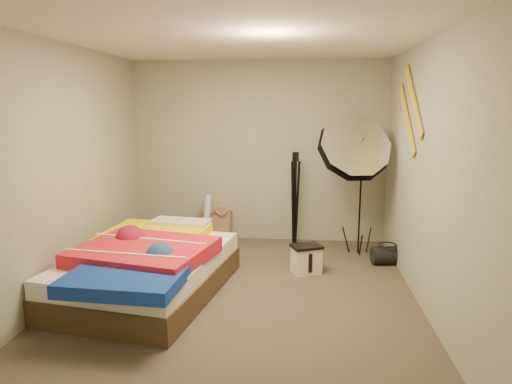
# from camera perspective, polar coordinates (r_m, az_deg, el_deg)

# --- Properties ---
(floor) EXTENTS (4.00, 4.00, 0.00)m
(floor) POSITION_cam_1_polar(r_m,az_deg,el_deg) (4.75, -1.97, -12.69)
(floor) COLOR #4F483C
(floor) RESTS_ON ground
(ceiling) EXTENTS (4.00, 4.00, 0.00)m
(ceiling) POSITION_cam_1_polar(r_m,az_deg,el_deg) (4.40, -2.19, 18.73)
(ceiling) COLOR silver
(ceiling) RESTS_ON wall_back
(wall_back) EXTENTS (3.50, 0.00, 3.50)m
(wall_back) POSITION_cam_1_polar(r_m,az_deg,el_deg) (6.38, 0.37, 5.01)
(wall_back) COLOR #9B9F8F
(wall_back) RESTS_ON floor
(wall_front) EXTENTS (3.50, 0.00, 3.50)m
(wall_front) POSITION_cam_1_polar(r_m,az_deg,el_deg) (2.48, -8.37, -4.35)
(wall_front) COLOR #9B9F8F
(wall_front) RESTS_ON floor
(wall_left) EXTENTS (0.00, 4.00, 4.00)m
(wall_left) POSITION_cam_1_polar(r_m,az_deg,el_deg) (4.95, -22.59, 2.52)
(wall_left) COLOR #9B9F8F
(wall_left) RESTS_ON floor
(wall_right) EXTENTS (0.00, 4.00, 4.00)m
(wall_right) POSITION_cam_1_polar(r_m,az_deg,el_deg) (4.51, 20.52, 1.93)
(wall_right) COLOR #9B9F8F
(wall_right) RESTS_ON floor
(tote_bag) EXTENTS (0.45, 0.26, 0.44)m
(tote_bag) POSITION_cam_1_polar(r_m,az_deg,el_deg) (6.55, -4.94, -4.10)
(tote_bag) COLOR tan
(tote_bag) RESTS_ON floor
(wrapping_roll) EXTENTS (0.15, 0.23, 0.74)m
(wrapping_roll) POSITION_cam_1_polar(r_m,az_deg,el_deg) (6.08, -6.22, -3.80)
(wrapping_roll) COLOR #5E9BDF
(wrapping_roll) RESTS_ON floor
(camera_case) EXTENTS (0.37, 0.32, 0.30)m
(camera_case) POSITION_cam_1_polar(r_m,az_deg,el_deg) (5.29, 6.30, -8.47)
(camera_case) COLOR silver
(camera_case) RESTS_ON floor
(duffel_bag) EXTENTS (0.39, 0.27, 0.22)m
(duffel_bag) POSITION_cam_1_polar(r_m,az_deg,el_deg) (5.78, 16.08, -7.59)
(duffel_bag) COLOR black
(duffel_bag) RESTS_ON floor
(wall_stripe_upper) EXTENTS (0.02, 0.91, 0.78)m
(wall_stripe_upper) POSITION_cam_1_polar(r_m,az_deg,el_deg) (5.05, 19.10, 10.87)
(wall_stripe_upper) COLOR gold
(wall_stripe_upper) RESTS_ON wall_right
(wall_stripe_lower) EXTENTS (0.02, 0.91, 0.78)m
(wall_stripe_lower) POSITION_cam_1_polar(r_m,az_deg,el_deg) (5.29, 18.35, 8.72)
(wall_stripe_lower) COLOR gold
(wall_stripe_lower) RESTS_ON wall_right
(bed) EXTENTS (1.64, 2.21, 0.57)m
(bed) POSITION_cam_1_polar(r_m,az_deg,el_deg) (4.80, -13.33, -9.08)
(bed) COLOR #483722
(bed) RESTS_ON floor
(photo_umbrella) EXTENTS (1.05, 0.76, 1.89)m
(photo_umbrella) POSITION_cam_1_polar(r_m,az_deg,el_deg) (5.71, 12.04, 5.20)
(photo_umbrella) COLOR black
(photo_umbrella) RESTS_ON floor
(camera_tripod) EXTENTS (0.09, 0.09, 1.28)m
(camera_tripod) POSITION_cam_1_polar(r_m,az_deg,el_deg) (6.17, 4.90, -0.05)
(camera_tripod) COLOR black
(camera_tripod) RESTS_ON floor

